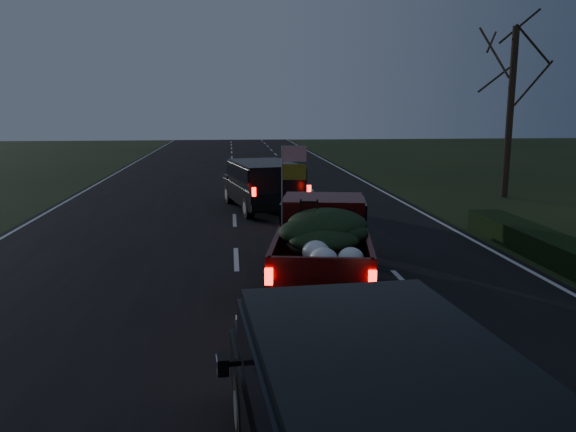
{
  "coord_description": "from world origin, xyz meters",
  "views": [
    {
      "loc": [
        -0.09,
        -8.61,
        3.71
      ],
      "look_at": [
        1.19,
        3.9,
        1.3
      ],
      "focal_mm": 35.0,
      "sensor_mm": 36.0,
      "label": 1
    }
  ],
  "objects": [
    {
      "name": "ground",
      "position": [
        0.0,
        0.0,
        0.0
      ],
      "size": [
        120.0,
        120.0,
        0.0
      ],
      "primitive_type": "plane",
      "color": "black",
      "rests_on": "ground"
    },
    {
      "name": "road_asphalt",
      "position": [
        0.0,
        0.0,
        0.01
      ],
      "size": [
        14.0,
        120.0,
        0.02
      ],
      "primitive_type": "cube",
      "color": "black",
      "rests_on": "ground"
    },
    {
      "name": "bare_tree_far",
      "position": [
        11.5,
        14.0,
        5.23
      ],
      "size": [
        3.6,
        3.6,
        7.0
      ],
      "color": "black",
      "rests_on": "ground"
    },
    {
      "name": "pickup_truck",
      "position": [
        1.84,
        2.93,
        0.99
      ],
      "size": [
        2.76,
        5.28,
        2.64
      ],
      "rotation": [
        0.0,
        0.0,
        -0.18
      ],
      "color": "#3C0808",
      "rests_on": "ground"
    },
    {
      "name": "lead_suv",
      "position": [
        1.1,
        11.93,
        1.1
      ],
      "size": [
        3.06,
        5.37,
        1.45
      ],
      "rotation": [
        0.0,
        0.0,
        0.2
      ],
      "color": "black",
      "rests_on": "ground"
    },
    {
      "name": "rear_suv",
      "position": [
        1.13,
        -4.54,
        1.11
      ],
      "size": [
        2.66,
        5.28,
        1.47
      ],
      "rotation": [
        0.0,
        0.0,
        0.08
      ],
      "color": "black",
      "rests_on": "ground"
    }
  ]
}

